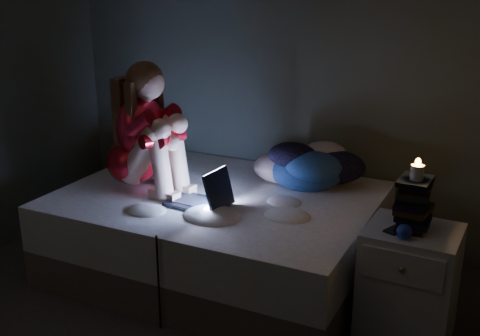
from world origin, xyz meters
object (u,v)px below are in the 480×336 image
Objects in this scene: laptop at (197,185)px; candle at (417,175)px; woman at (132,124)px; bed at (218,232)px; nightstand at (409,283)px; phone at (396,230)px.

laptop is 1.34m from candle.
bed is at bearing 19.46° from woman.
nightstand is (1.32, -0.23, 0.05)m from bed.
bed is 2.32× the size of woman.
laptop is at bearing -3.99° from woman.
laptop is 1.25m from phone.
nightstand is (1.89, -0.10, -0.67)m from woman.
candle is 0.57× the size of phone.
laptop is at bearing -94.38° from bed.
bed is 3.12× the size of nightstand.
candle is (1.88, -0.09, -0.05)m from woman.
bed is 25.40× the size of candle.
bed is 1.34m from nightstand.
phone is (-0.08, -0.06, 0.33)m from nightstand.
woman is 1.85m from phone.
candle is 0.31m from phone.
nightstand is 0.35m from phone.
woman is 2.32× the size of laptop.
nightstand is at bearing 57.31° from phone.
candle is (1.30, -0.21, 0.67)m from bed.
phone is at bearing -13.14° from bed.
woman is 1.34× the size of nightstand.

